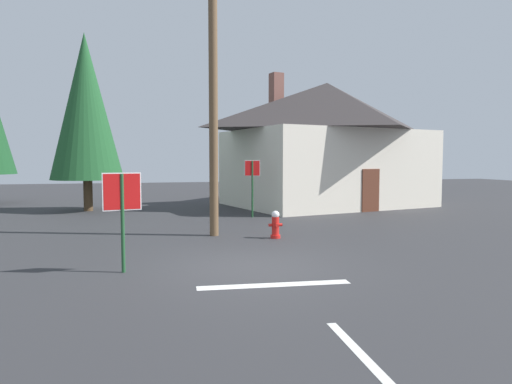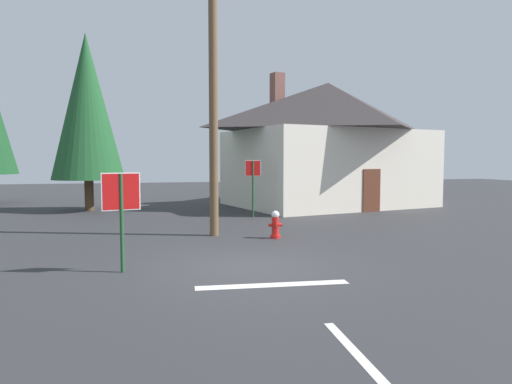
{
  "view_description": "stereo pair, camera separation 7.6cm",
  "coord_description": "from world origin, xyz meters",
  "px_view_note": "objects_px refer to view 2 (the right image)",
  "views": [
    {
      "loc": [
        -2.43,
        -10.08,
        2.42
      ],
      "look_at": [
        1.12,
        3.96,
        1.41
      ],
      "focal_mm": 32.2,
      "sensor_mm": 36.0,
      "label": 1
    },
    {
      "loc": [
        -2.35,
        -10.09,
        2.42
      ],
      "look_at": [
        1.12,
        3.96,
        1.41
      ],
      "focal_mm": 32.2,
      "sensor_mm": 36.0,
      "label": 2
    }
  ],
  "objects_px": {
    "utility_pole": "(213,75)",
    "house": "(328,142)",
    "stop_sign_near": "(121,201)",
    "fire_hydrant": "(275,225)",
    "stop_sign_far": "(253,177)",
    "pine_tree_mid_left": "(87,107)"
  },
  "relations": [
    {
      "from": "utility_pole",
      "to": "pine_tree_mid_left",
      "type": "distance_m",
      "value": 9.75
    },
    {
      "from": "stop_sign_near",
      "to": "utility_pole",
      "type": "bearing_deg",
      "value": 58.34
    },
    {
      "from": "stop_sign_far",
      "to": "house",
      "type": "height_order",
      "value": "house"
    },
    {
      "from": "fire_hydrant",
      "to": "utility_pole",
      "type": "xyz_separation_m",
      "value": [
        -1.77,
        0.96,
        4.64
      ]
    },
    {
      "from": "utility_pole",
      "to": "house",
      "type": "bearing_deg",
      "value": 48.63
    },
    {
      "from": "stop_sign_near",
      "to": "stop_sign_far",
      "type": "bearing_deg",
      "value": 59.93
    },
    {
      "from": "house",
      "to": "stop_sign_far",
      "type": "bearing_deg",
      "value": -140.94
    },
    {
      "from": "pine_tree_mid_left",
      "to": "utility_pole",
      "type": "bearing_deg",
      "value": -61.27
    },
    {
      "from": "stop_sign_near",
      "to": "stop_sign_far",
      "type": "distance_m",
      "value": 9.9
    },
    {
      "from": "stop_sign_near",
      "to": "fire_hydrant",
      "type": "bearing_deg",
      "value": 37.15
    },
    {
      "from": "stop_sign_near",
      "to": "fire_hydrant",
      "type": "relative_size",
      "value": 2.51
    },
    {
      "from": "utility_pole",
      "to": "house",
      "type": "height_order",
      "value": "utility_pole"
    },
    {
      "from": "stop_sign_near",
      "to": "pine_tree_mid_left",
      "type": "relative_size",
      "value": 0.26
    },
    {
      "from": "stop_sign_far",
      "to": "house",
      "type": "distance_m",
      "value": 6.74
    },
    {
      "from": "fire_hydrant",
      "to": "house",
      "type": "xyz_separation_m",
      "value": [
        5.61,
        9.33,
        2.94
      ]
    },
    {
      "from": "stop_sign_near",
      "to": "utility_pole",
      "type": "distance_m",
      "value": 6.17
    },
    {
      "from": "utility_pole",
      "to": "stop_sign_far",
      "type": "xyz_separation_m",
      "value": [
        2.3,
        4.26,
        -3.37
      ]
    },
    {
      "from": "utility_pole",
      "to": "fire_hydrant",
      "type": "bearing_deg",
      "value": -28.45
    },
    {
      "from": "utility_pole",
      "to": "stop_sign_far",
      "type": "height_order",
      "value": "utility_pole"
    },
    {
      "from": "fire_hydrant",
      "to": "utility_pole",
      "type": "height_order",
      "value": "utility_pole"
    },
    {
      "from": "stop_sign_near",
      "to": "fire_hydrant",
      "type": "distance_m",
      "value": 5.66
    },
    {
      "from": "stop_sign_near",
      "to": "house",
      "type": "distance_m",
      "value": 16.27
    }
  ]
}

